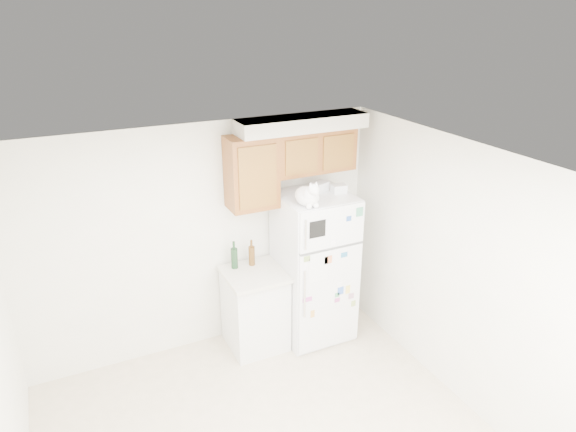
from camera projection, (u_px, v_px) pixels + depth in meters
room_shell at (284, 275)px, 3.85m from camera, size 3.84×4.04×2.52m
refrigerator at (314, 267)px, 5.70m from camera, size 0.76×0.78×1.70m
base_counter at (255, 308)px, 5.63m from camera, size 0.64×0.64×0.92m
cat at (308, 196)px, 5.07m from camera, size 0.28×0.40×0.29m
storage_box_back at (320, 187)px, 5.48m from camera, size 0.21×0.18×0.10m
storage_box_front at (339, 189)px, 5.44m from camera, size 0.16×0.13×0.09m
bottle_green at (234, 255)px, 5.48m from camera, size 0.07×0.07×0.31m
bottle_amber at (252, 253)px, 5.55m from camera, size 0.07×0.07×0.30m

